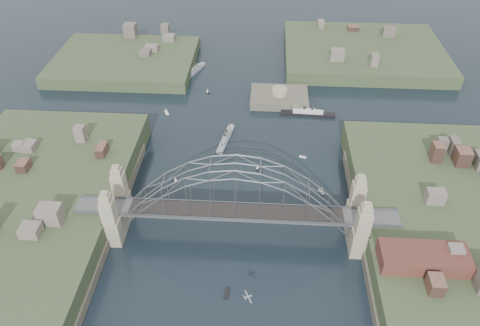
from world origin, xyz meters
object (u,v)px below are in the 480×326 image
Objects in this scene: naval_cruiser_near at (226,138)px; naval_cruiser_far at (195,70)px; bridge at (236,200)px; fort_island at (279,101)px; wharf_shed at (424,258)px; ocean_liner at (308,113)px.

naval_cruiser_far reaches higher than naval_cruiser_near.
naval_cruiser_near is (-6.45, 42.63, -11.57)m from bridge.
fort_island is 90.48m from wharf_shed.
fort_island is 1.10× the size of wharf_shed.
naval_cruiser_far is (-67.99, 105.53, -9.18)m from wharf_shed.
fort_island is at bearing 110.85° from wharf_shed.
wharf_shed is (44.00, -14.00, -2.32)m from bridge.
naval_cruiser_near is 51.94m from naval_cruiser_far.
wharf_shed is at bearing -73.89° from ocean_liner.
naval_cruiser_near is 33.95m from ocean_liner.
naval_cruiser_near is at bearing -148.67° from ocean_liner.
bridge reaches higher than wharf_shed.
bridge is 65.39m from ocean_liner.
naval_cruiser_far is (-17.54, 48.89, 0.06)m from naval_cruiser_near.
naval_cruiser_near is at bearing -70.27° from naval_cruiser_far.
naval_cruiser_near is (-50.45, 56.63, -9.25)m from wharf_shed.
naval_cruiser_far is (-23.99, 91.53, -11.51)m from bridge.
wharf_shed is 1.23× the size of naval_cruiser_near.
wharf_shed is 125.87m from naval_cruiser_far.
bridge is at bearing -99.73° from fort_island.
fort_island reaches higher than naval_cruiser_near.
naval_cruiser_near is at bearing 98.61° from bridge.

